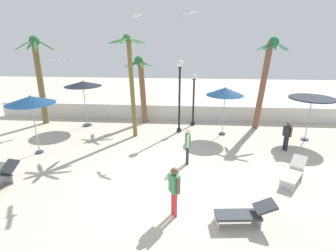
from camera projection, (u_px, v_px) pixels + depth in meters
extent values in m
plane|color=beige|center=(162.00, 182.00, 10.64)|extent=(56.00, 56.00, 0.00)
cube|color=silver|center=(174.00, 112.00, 18.51)|extent=(25.20, 0.30, 1.06)
cylinder|color=#333338|center=(222.00, 134.00, 15.86)|extent=(0.39, 0.39, 0.08)
cylinder|color=#A5A5AD|center=(223.00, 115.00, 15.48)|extent=(0.05, 0.05, 2.46)
cone|color=navy|center=(225.00, 91.00, 15.02)|extent=(2.17, 2.17, 0.44)
sphere|color=#99999E|center=(225.00, 88.00, 14.95)|extent=(0.08, 0.08, 0.08)
cylinder|color=#333338|center=(305.00, 139.00, 15.00)|extent=(0.40, 0.40, 0.08)
cylinder|color=#A5A5AD|center=(308.00, 119.00, 14.62)|extent=(0.05, 0.05, 2.45)
cylinder|color=black|center=(312.00, 98.00, 14.23)|extent=(2.40, 2.40, 0.06)
sphere|color=#99999E|center=(312.00, 96.00, 14.20)|extent=(0.08, 0.08, 0.08)
cylinder|color=#333338|center=(40.00, 152.00, 13.33)|extent=(0.37, 0.37, 0.08)
cylinder|color=#A5A5AD|center=(35.00, 128.00, 12.92)|extent=(0.05, 0.05, 2.62)
cone|color=navy|center=(30.00, 100.00, 12.45)|extent=(2.26, 2.26, 0.36)
sphere|color=#99999E|center=(30.00, 96.00, 12.39)|extent=(0.08, 0.08, 0.08)
cylinder|color=#333338|center=(87.00, 125.00, 17.40)|extent=(0.55, 0.55, 0.08)
cylinder|color=#A5A5AD|center=(85.00, 106.00, 16.98)|extent=(0.05, 0.05, 2.69)
cone|color=black|center=(83.00, 84.00, 16.51)|extent=(2.32, 2.32, 0.31)
sphere|color=#99999E|center=(83.00, 81.00, 16.45)|extent=(0.08, 0.08, 0.08)
cylinder|color=brown|center=(41.00, 84.00, 17.12)|extent=(0.43, 0.39, 5.38)
sphere|color=#296134|center=(34.00, 41.00, 16.25)|extent=(0.63, 0.63, 0.63)
ellipsoid|color=#296134|center=(46.00, 45.00, 16.35)|extent=(1.21, 0.33, 0.72)
ellipsoid|color=#296134|center=(44.00, 45.00, 16.89)|extent=(0.68, 1.17, 0.72)
ellipsoid|color=#296134|center=(30.00, 45.00, 16.73)|extent=(1.10, 0.84, 0.72)
ellipsoid|color=#296134|center=(23.00, 45.00, 16.07)|extent=(1.15, 0.74, 0.72)
ellipsoid|color=#296134|center=(35.00, 45.00, 15.75)|extent=(0.75, 1.15, 0.72)
cylinder|color=brown|center=(132.00, 90.00, 14.74)|extent=(0.41, 0.25, 5.56)
sphere|color=#357239|center=(127.00, 38.00, 13.85)|extent=(0.40, 0.40, 0.40)
ellipsoid|color=#357239|center=(137.00, 40.00, 13.89)|extent=(1.05, 0.26, 0.35)
ellipsoid|color=#357239|center=(136.00, 40.00, 14.19)|extent=(0.93, 0.82, 0.35)
ellipsoid|color=#357239|center=(129.00, 40.00, 14.40)|extent=(0.20, 1.04, 0.35)
ellipsoid|color=#357239|center=(121.00, 40.00, 14.23)|extent=(0.95, 0.79, 0.35)
ellipsoid|color=#357239|center=(117.00, 40.00, 13.84)|extent=(1.06, 0.39, 0.35)
ellipsoid|color=#357239|center=(118.00, 41.00, 13.56)|extent=(0.86, 0.89, 0.35)
ellipsoid|color=#357239|center=(123.00, 41.00, 13.40)|extent=(0.33, 1.06, 0.35)
ellipsoid|color=#357239|center=(133.00, 41.00, 13.55)|extent=(0.94, 0.81, 0.35)
cylinder|color=brown|center=(143.00, 93.00, 17.45)|extent=(0.56, 0.36, 4.16)
sphere|color=#2B6132|center=(139.00, 61.00, 16.79)|extent=(0.58, 0.58, 0.58)
ellipsoid|color=#2B6132|center=(147.00, 64.00, 16.84)|extent=(0.98, 0.24, 0.45)
ellipsoid|color=#2B6132|center=(143.00, 63.00, 17.28)|extent=(0.57, 0.97, 0.45)
ellipsoid|color=#2B6132|center=(135.00, 63.00, 17.26)|extent=(0.75, 0.89, 0.45)
ellipsoid|color=#2B6132|center=(131.00, 64.00, 16.80)|extent=(0.99, 0.38, 0.45)
ellipsoid|color=#2B6132|center=(133.00, 64.00, 16.49)|extent=(0.74, 0.90, 0.45)
ellipsoid|color=#2B6132|center=(141.00, 65.00, 16.39)|extent=(0.55, 0.97, 0.45)
cylinder|color=brown|center=(262.00, 87.00, 16.15)|extent=(0.72, 0.37, 5.33)
sphere|color=#1E6A3A|center=(274.00, 42.00, 15.27)|extent=(0.59, 0.59, 0.59)
ellipsoid|color=#1E6A3A|center=(282.00, 46.00, 15.37)|extent=(0.98, 0.31, 0.55)
ellipsoid|color=#1E6A3A|center=(275.00, 46.00, 15.78)|extent=(0.58, 0.96, 0.55)
ellipsoid|color=#1E6A3A|center=(268.00, 46.00, 15.83)|extent=(0.54, 0.97, 0.55)
ellipsoid|color=#1E6A3A|center=(264.00, 46.00, 15.34)|extent=(0.98, 0.28, 0.55)
ellipsoid|color=#1E6A3A|center=(269.00, 46.00, 14.99)|extent=(0.77, 0.87, 0.55)
ellipsoid|color=#1E6A3A|center=(281.00, 46.00, 14.91)|extent=(0.69, 0.92, 0.55)
cylinder|color=black|center=(179.00, 130.00, 16.26)|extent=(0.28, 0.28, 0.20)
cylinder|color=black|center=(179.00, 101.00, 15.66)|extent=(0.12, 0.12, 3.95)
cylinder|color=black|center=(180.00, 67.00, 15.02)|extent=(0.22, 0.22, 0.06)
sphere|color=white|center=(180.00, 64.00, 14.96)|extent=(0.40, 0.40, 0.40)
cylinder|color=black|center=(193.00, 123.00, 17.52)|extent=(0.28, 0.28, 0.20)
cylinder|color=black|center=(193.00, 103.00, 17.06)|extent=(0.12, 0.12, 3.06)
cylinder|color=black|center=(194.00, 79.00, 16.57)|extent=(0.22, 0.22, 0.06)
sphere|color=white|center=(194.00, 77.00, 16.51)|extent=(0.31, 0.31, 0.31)
cube|color=#B7B7BC|center=(287.00, 186.00, 10.05)|extent=(0.48, 0.34, 0.35)
cube|color=#B7B7BC|center=(296.00, 173.00, 11.00)|extent=(0.48, 0.34, 0.35)
cube|color=silver|center=(292.00, 175.00, 10.47)|extent=(1.24, 1.47, 0.08)
cube|color=silver|center=(299.00, 161.00, 11.01)|extent=(0.80, 0.81, 0.38)
cube|color=#B7B7BC|center=(217.00, 220.00, 8.18)|extent=(0.09, 0.55, 0.35)
cube|color=#B7B7BC|center=(258.00, 219.00, 8.20)|extent=(0.09, 0.55, 0.35)
cube|color=#33383D|center=(238.00, 215.00, 8.13)|extent=(1.45, 0.69, 0.08)
cube|color=#33383D|center=(265.00, 206.00, 8.05)|extent=(0.69, 0.61, 0.31)
cube|color=#B7B7BC|center=(7.00, 179.00, 10.54)|extent=(0.55, 0.14, 0.35)
cube|color=#33383D|center=(10.00, 166.00, 10.60)|extent=(0.65, 0.68, 0.42)
cylinder|color=#D8333F|center=(173.00, 202.00, 8.60)|extent=(0.12, 0.12, 0.89)
cylinder|color=#D8333F|center=(175.00, 205.00, 8.47)|extent=(0.12, 0.12, 0.89)
cube|color=#3F8C59|center=(174.00, 183.00, 8.29)|extent=(0.39, 0.43, 0.63)
sphere|color=brown|center=(174.00, 171.00, 8.15)|extent=(0.24, 0.24, 0.24)
cylinder|color=brown|center=(171.00, 179.00, 8.48)|extent=(0.08, 0.08, 0.57)
cylinder|color=brown|center=(178.00, 186.00, 8.08)|extent=(0.08, 0.08, 0.57)
cylinder|color=#26262D|center=(284.00, 143.00, 13.57)|extent=(0.12, 0.12, 0.79)
cylinder|color=#26262D|center=(287.00, 144.00, 13.43)|extent=(0.12, 0.12, 0.79)
cube|color=#26262D|center=(288.00, 131.00, 13.28)|extent=(0.38, 0.43, 0.56)
sphere|color=brown|center=(289.00, 124.00, 13.16)|extent=(0.21, 0.21, 0.21)
cylinder|color=brown|center=(284.00, 129.00, 13.48)|extent=(0.08, 0.08, 0.50)
cylinder|color=brown|center=(291.00, 132.00, 13.06)|extent=(0.08, 0.08, 0.50)
cylinder|color=#26262D|center=(187.00, 154.00, 12.11)|extent=(0.12, 0.12, 0.88)
cylinder|color=#26262D|center=(187.00, 156.00, 11.96)|extent=(0.12, 0.12, 0.88)
cube|color=#3F8C59|center=(188.00, 140.00, 11.80)|extent=(0.26, 0.38, 0.62)
sphere|color=beige|center=(188.00, 131.00, 11.66)|extent=(0.24, 0.24, 0.24)
cylinder|color=beige|center=(187.00, 138.00, 12.01)|extent=(0.08, 0.08, 0.56)
cylinder|color=beige|center=(188.00, 142.00, 11.56)|extent=(0.08, 0.08, 0.56)
ellipsoid|color=white|center=(58.00, 61.00, 16.51)|extent=(0.32, 0.29, 0.12)
sphere|color=white|center=(59.00, 61.00, 16.39)|extent=(0.10, 0.10, 0.10)
cube|color=silver|center=(63.00, 60.00, 16.72)|extent=(0.50, 0.58, 0.08)
cube|color=silver|center=(53.00, 61.00, 16.29)|extent=(0.51, 0.58, 0.03)
ellipsoid|color=white|center=(136.00, 16.00, 11.62)|extent=(0.33, 0.28, 0.12)
sphere|color=white|center=(140.00, 15.00, 11.69)|extent=(0.10, 0.10, 0.10)
cube|color=silver|center=(134.00, 16.00, 11.89)|extent=(0.47, 0.62, 0.05)
cube|color=silver|center=(139.00, 15.00, 11.35)|extent=(0.47, 0.62, 0.11)
ellipsoid|color=white|center=(191.00, 13.00, 14.29)|extent=(0.29, 0.33, 0.12)
sphere|color=white|center=(193.00, 13.00, 14.40)|extent=(0.10, 0.10, 0.10)
cube|color=silver|center=(187.00, 13.00, 14.45)|extent=(0.48, 0.42, 0.17)
cube|color=silver|center=(194.00, 12.00, 14.12)|extent=(0.48, 0.42, 0.14)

